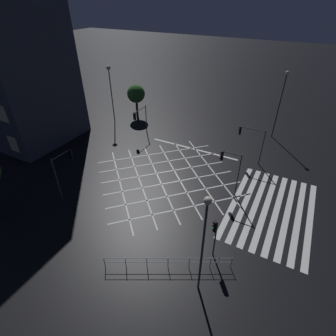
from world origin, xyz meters
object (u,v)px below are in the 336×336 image
(traffic_light_median_south, at_px, (230,164))
(street_lamp_west, at_px, (204,234))
(traffic_light_nw_main, at_px, (64,165))
(traffic_light_ne_main, at_px, (140,116))
(street_lamp_east, at_px, (281,97))
(street_tree_near, at_px, (136,94))
(street_lamp_far, at_px, (110,80))
(traffic_light_sw_cross, at_px, (215,231))
(traffic_light_se_cross, at_px, (250,137))

(traffic_light_median_south, bearing_deg, street_lamp_west, 98.08)
(traffic_light_nw_main, height_order, traffic_light_ne_main, traffic_light_nw_main)
(traffic_light_ne_main, xyz_separation_m, street_lamp_east, (8.18, -15.40, 2.55))
(traffic_light_median_south, bearing_deg, street_lamp_east, -97.47)
(street_lamp_east, distance_m, street_tree_near, 19.89)
(traffic_light_ne_main, relative_size, street_lamp_west, 0.50)
(street_lamp_east, relative_size, street_tree_near, 1.75)
(traffic_light_median_south, bearing_deg, traffic_light_nw_main, 28.62)
(street_lamp_far, bearing_deg, traffic_light_nw_main, -156.55)
(street_lamp_far, bearing_deg, traffic_light_sw_cross, -126.88)
(traffic_light_sw_cross, height_order, street_tree_near, street_tree_near)
(street_tree_near, bearing_deg, street_lamp_far, 150.40)
(traffic_light_sw_cross, height_order, street_lamp_west, street_lamp_west)
(traffic_light_sw_cross, height_order, traffic_light_se_cross, traffic_light_se_cross)
(traffic_light_nw_main, xyz_separation_m, street_lamp_east, (21.27, -14.81, 2.11))
(traffic_light_nw_main, distance_m, street_lamp_east, 26.00)
(traffic_light_sw_cross, distance_m, traffic_light_se_cross, 13.98)
(traffic_light_sw_cross, bearing_deg, traffic_light_se_cross, -85.79)
(traffic_light_nw_main, bearing_deg, traffic_light_median_south, -61.38)
(traffic_light_ne_main, bearing_deg, street_lamp_west, 42.58)
(street_lamp_west, bearing_deg, traffic_light_sw_cross, 2.69)
(street_lamp_far, bearing_deg, traffic_light_ne_main, -110.76)
(traffic_light_sw_cross, distance_m, traffic_light_nw_main, 14.31)
(street_tree_near, bearing_deg, traffic_light_median_south, -123.16)
(traffic_light_se_cross, distance_m, street_lamp_far, 20.22)
(traffic_light_ne_main, xyz_separation_m, traffic_light_median_south, (-6.02, -13.54, 0.42))
(street_lamp_east, bearing_deg, traffic_light_median_south, 172.53)
(traffic_light_se_cross, xyz_separation_m, traffic_light_median_south, (-6.53, 0.30, 0.20))
(traffic_light_se_cross, relative_size, traffic_light_median_south, 0.92)
(traffic_light_ne_main, height_order, street_lamp_east, street_lamp_east)
(traffic_light_median_south, height_order, street_tree_near, street_tree_near)
(traffic_light_se_cross, distance_m, traffic_light_nw_main, 18.99)
(traffic_light_se_cross, height_order, street_lamp_west, street_lamp_west)
(traffic_light_nw_main, height_order, traffic_light_median_south, traffic_light_median_south)
(traffic_light_sw_cross, height_order, traffic_light_nw_main, traffic_light_nw_main)
(traffic_light_ne_main, distance_m, traffic_light_median_south, 14.82)
(traffic_light_nw_main, xyz_separation_m, street_lamp_far, (15.39, 6.68, 2.74))
(traffic_light_se_cross, height_order, traffic_light_nw_main, traffic_light_nw_main)
(traffic_light_ne_main, height_order, traffic_light_median_south, traffic_light_median_south)
(traffic_light_se_cross, xyz_separation_m, street_lamp_west, (-16.84, -1.16, 1.99))
(traffic_light_nw_main, bearing_deg, street_tree_near, 14.45)
(traffic_light_se_cross, bearing_deg, street_lamp_east, -101.51)
(traffic_light_sw_cross, bearing_deg, traffic_light_median_south, -79.82)
(traffic_light_median_south, relative_size, street_tree_near, 0.93)
(traffic_light_sw_cross, distance_m, traffic_light_median_south, 7.56)
(traffic_light_sw_cross, relative_size, traffic_light_ne_main, 0.88)
(street_lamp_far, bearing_deg, street_lamp_east, -74.70)
(traffic_light_ne_main, relative_size, street_lamp_far, 0.48)
(street_lamp_east, relative_size, street_lamp_west, 1.10)
(traffic_light_sw_cross, distance_m, street_lamp_east, 21.81)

